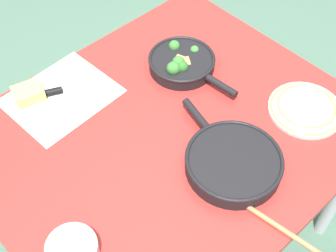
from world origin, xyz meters
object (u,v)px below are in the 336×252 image
wooden_spoon (259,214)px  grater_knife (62,90)px  prep_bowl_steel (73,251)px  skillet_broccoli (182,63)px  cheese_block (28,94)px  skillet_eggs (233,162)px  dinner_plate_stack (306,108)px

wooden_spoon → grater_knife: grater_knife is taller
prep_bowl_steel → skillet_broccoli: bearing=-155.9°
grater_knife → cheese_block: size_ratio=2.14×
skillet_eggs → prep_bowl_steel: bearing=92.5°
skillet_eggs → dinner_plate_stack: skillet_eggs is taller
dinner_plate_stack → prep_bowl_steel: prep_bowl_steel is taller
skillet_broccoli → wooden_spoon: skillet_broccoli is taller
grater_knife → prep_bowl_steel: 0.58m
skillet_broccoli → prep_bowl_steel: skillet_broccoli is taller
skillet_eggs → cheese_block: 0.70m
cheese_block → dinner_plate_stack: (-0.62, 0.65, -0.01)m
wooden_spoon → grater_knife: bearing=1.2°
skillet_broccoli → dinner_plate_stack: (-0.15, 0.41, -0.02)m
skillet_eggs → wooden_spoon: (0.06, 0.15, -0.02)m
wooden_spoon → prep_bowl_steel: 0.50m
cheese_block → grater_knife: bearing=151.5°
skillet_eggs → grater_knife: size_ratio=1.76×
skillet_broccoli → cheese_block: (0.46, -0.24, -0.01)m
skillet_eggs → grater_knife: bearing=31.0°
skillet_eggs → grater_knife: skillet_eggs is taller
wooden_spoon → grater_knife: size_ratio=1.79×
grater_knife → cheese_block: 0.11m
wooden_spoon → skillet_broccoli: bearing=-32.0°
skillet_eggs → dinner_plate_stack: (-0.33, 0.01, -0.01)m
skillet_eggs → prep_bowl_steel: (0.49, -0.09, -0.00)m
skillet_broccoli → skillet_eggs: (0.18, 0.40, -0.00)m
skillet_broccoli → skillet_eggs: bearing=-29.1°
grater_knife → dinner_plate_stack: size_ratio=0.97×
skillet_broccoli → grater_knife: skillet_broccoli is taller
cheese_block → wooden_spoon: bearing=105.4°
skillet_eggs → dinner_plate_stack: size_ratio=1.70×
skillet_eggs → cheese_block: size_ratio=3.76×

